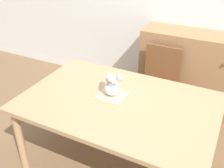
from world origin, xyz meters
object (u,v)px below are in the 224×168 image
at_px(dresser, 197,73).
at_px(flower_vase, 112,85).
at_px(chair_far, 159,80).
at_px(dining_table, 118,108).

xyz_separation_m(dresser, flower_vase, (-0.54, -1.28, 0.34)).
bearing_deg(flower_vase, chair_far, 78.04).
bearing_deg(chair_far, dining_table, 84.30).
relative_size(chair_far, dresser, 0.64).
distance_m(dining_table, dresser, 1.41).
bearing_deg(flower_vase, dining_table, -31.21).
relative_size(dining_table, flower_vase, 7.17).
height_order(chair_far, dresser, dresser).
distance_m(chair_far, dresser, 0.56).
distance_m(dresser, flower_vase, 1.43).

